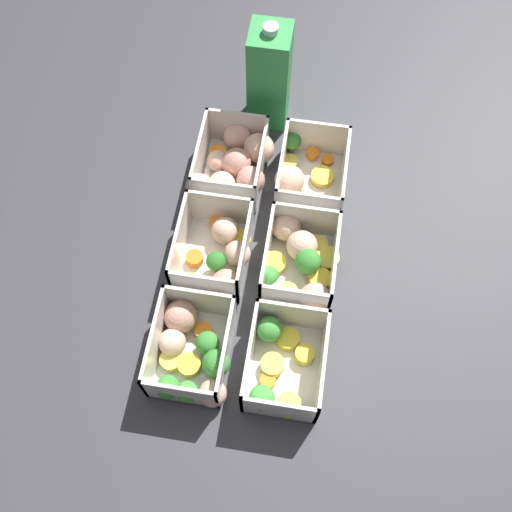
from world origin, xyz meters
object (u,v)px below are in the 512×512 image
(container_far_left, at_px, (191,352))
(container_far_right, at_px, (233,165))
(container_near_left, at_px, (281,363))
(juice_carton, at_px, (269,77))
(container_near_center, at_px, (301,262))
(container_near_right, at_px, (306,176))
(container_far_center, at_px, (219,254))

(container_far_left, relative_size, container_far_right, 0.94)
(container_near_left, relative_size, container_far_left, 0.92)
(juice_carton, bearing_deg, container_far_right, 163.87)
(container_far_left, height_order, juice_carton, juice_carton)
(container_near_center, bearing_deg, container_near_right, 4.36)
(container_near_center, relative_size, juice_carton, 0.90)
(container_far_left, bearing_deg, container_near_right, -21.25)
(container_far_center, xyz_separation_m, juice_carton, (0.30, -0.03, 0.07))
(container_near_center, relative_size, container_far_center, 1.19)
(container_near_left, distance_m, juice_carton, 0.47)
(container_near_center, bearing_deg, container_far_left, 140.33)
(container_near_left, xyz_separation_m, container_near_right, (0.32, 0.00, 0.00))
(container_far_right, xyz_separation_m, juice_carton, (0.13, -0.04, 0.07))
(container_far_center, relative_size, container_far_right, 0.91)
(container_near_right, xyz_separation_m, container_far_center, (-0.16, 0.11, -0.00))
(container_near_center, distance_m, container_far_center, 0.13)
(container_near_left, relative_size, container_near_center, 0.80)
(container_near_right, distance_m, juice_carton, 0.17)
(container_near_left, distance_m, container_near_center, 0.16)
(container_near_left, xyz_separation_m, juice_carton, (0.45, 0.09, 0.07))
(container_near_left, bearing_deg, container_far_center, 37.09)
(juice_carton, bearing_deg, container_far_center, 173.93)
(container_far_right, bearing_deg, container_near_center, -140.13)
(container_far_center, bearing_deg, juice_carton, -6.07)
(container_far_left, distance_m, juice_carton, 0.46)
(container_near_center, xyz_separation_m, container_far_left, (-0.16, 0.14, 0.00))
(container_far_center, bearing_deg, container_near_right, -35.14)
(container_near_left, relative_size, container_near_right, 0.97)
(container_far_left, distance_m, container_far_center, 0.16)
(container_far_center, bearing_deg, container_near_center, -87.21)
(container_far_right, distance_m, juice_carton, 0.16)
(container_far_center, relative_size, juice_carton, 0.76)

